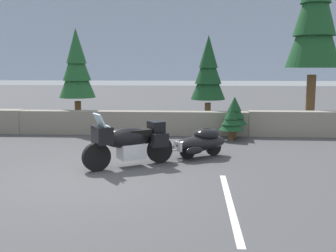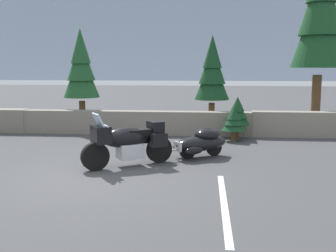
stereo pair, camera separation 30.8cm
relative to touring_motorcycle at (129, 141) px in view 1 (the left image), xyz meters
name	(u,v)px [view 1 (the left image)]	position (x,y,z in m)	size (l,w,h in m)	color
ground_plane	(95,177)	(-0.60, -0.96, -0.62)	(80.00, 80.00, 0.00)	#424244
stone_guard_wall	(120,122)	(-1.06, 4.57, -0.20)	(24.00, 0.60, 0.86)	gray
distant_ridgeline	(186,43)	(-0.60, 94.55, 7.38)	(240.00, 80.00, 16.00)	#99A8BF
touring_motorcycle	(129,141)	(0.00, 0.00, 0.00)	(2.01, 1.49, 1.33)	black
car_shaped_trailer	(201,142)	(1.74, 1.14, -0.21)	(2.04, 1.52, 0.76)	black
pine_tree_tall	(315,10)	(6.01, 6.44, 3.83)	(2.03, 2.03, 7.11)	brown
pine_tree_secondary	(208,71)	(2.06, 5.80, 1.58)	(1.28, 1.28, 3.51)	brown
pine_tree_far_right	(77,67)	(-2.78, 5.39, 1.73)	(1.34, 1.34, 3.76)	brown
pine_sapling_near	(234,112)	(2.88, 4.07, 0.25)	(0.85, 0.85, 1.39)	brown
pine_sapling_farther	(231,120)	(2.73, 3.56, 0.05)	(0.78, 0.78, 1.07)	brown
parking_stripe_marker	(230,203)	(2.18, -2.46, -0.62)	(0.12, 3.60, 0.01)	silver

